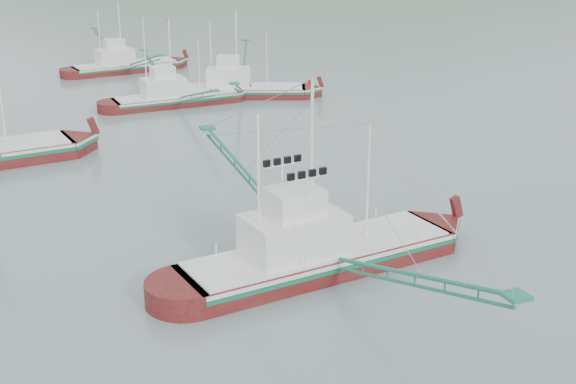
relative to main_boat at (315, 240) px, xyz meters
name	(u,v)px	position (x,y,z in m)	size (l,w,h in m)	color
ground	(337,293)	(-0.09, -2.67, -1.68)	(1200.00, 1200.00, 0.00)	slate
main_boat	(315,240)	(0.00, 0.00, 0.00)	(15.03, 26.47, 10.76)	#4E0E0D
bg_boat_far	(174,93)	(3.07, 37.63, -0.51)	(11.79, 21.19, 8.57)	#4E0E0D
bg_boat_right	(240,78)	(9.96, 38.57, 0.14)	(12.66, 21.38, 9.06)	#4E0E0D
bg_boat_extra	(124,60)	(2.18, 55.07, -0.37)	(11.99, 21.09, 8.57)	#4E0E0D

